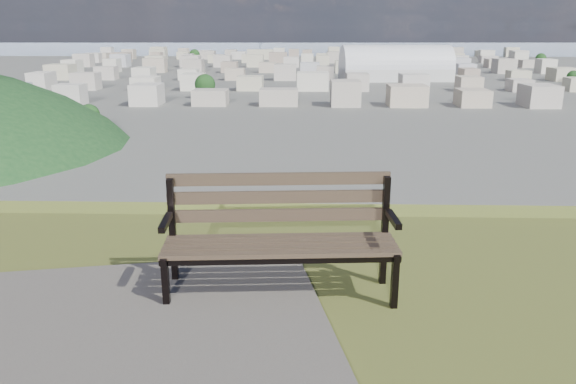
{
  "coord_description": "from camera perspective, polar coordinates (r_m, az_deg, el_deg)",
  "views": [
    {
      "loc": [
        -0.61,
        -2.17,
        27.1
      ],
      "look_at": [
        -0.8,
        3.95,
        25.3
      ],
      "focal_mm": 35.0,
      "sensor_mm": 36.0,
      "label": 1
    }
  ],
  "objects": [
    {
      "name": "far_hills",
      "position": [
        1406.39,
        -0.75,
        16.36
      ],
      "size": [
        2050.0,
        340.0,
        60.0
      ],
      "color": "#8891A9",
      "rests_on": "ground"
    },
    {
      "name": "city_blocks",
      "position": [
        397.31,
        1.87,
        13.01
      ],
      "size": [
        395.0,
        361.0,
        7.0
      ],
      "color": "#BEB3A7",
      "rests_on": "ground"
    },
    {
      "name": "city_trees",
      "position": [
        322.97,
        -2.92,
        12.45
      ],
      "size": [
        406.52,
        387.2,
        9.98
      ],
      "color": "#34261A",
      "rests_on": "ground"
    },
    {
      "name": "bay_water",
      "position": [
        902.57,
        1.83,
        14.7
      ],
      "size": [
        2400.0,
        700.0,
        0.12
      ],
      "primitive_type": "cube",
      "color": "#7D93A0",
      "rests_on": "ground"
    },
    {
      "name": "park_bench",
      "position": [
        4.51,
        -0.83,
        -3.86
      ],
      "size": [
        1.87,
        0.72,
        0.96
      ],
      "rotation": [
        0.0,
        0.0,
        0.07
      ],
      "color": "#483D2A",
      "rests_on": "hilltop_mesa"
    },
    {
      "name": "arena",
      "position": [
        306.95,
        10.82,
        12.13
      ],
      "size": [
        58.7,
        29.48,
        23.89
      ],
      "rotation": [
        0.0,
        0.0,
        0.1
      ],
      "color": "silver",
      "rests_on": "ground"
    }
  ]
}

